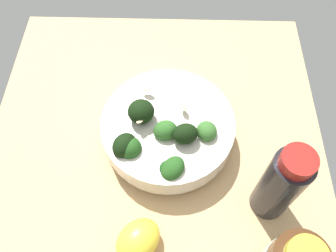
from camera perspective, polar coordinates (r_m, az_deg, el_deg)
name	(u,v)px	position (r cm, az deg, el deg)	size (l,w,h in cm)	color
ground_plane	(156,141)	(62.12, -1.95, -2.41)	(57.67, 57.67, 4.23)	tan
bowl_of_broccoli	(167,129)	(56.50, -0.23, -0.52)	(21.67, 21.72, 10.13)	silver
lemon_wedge	(138,240)	(51.66, -4.98, -18.27)	(6.89, 5.41, 4.56)	yellow
bottle_tall	(281,185)	(50.37, 18.10, -9.18)	(5.40, 5.40, 16.19)	black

